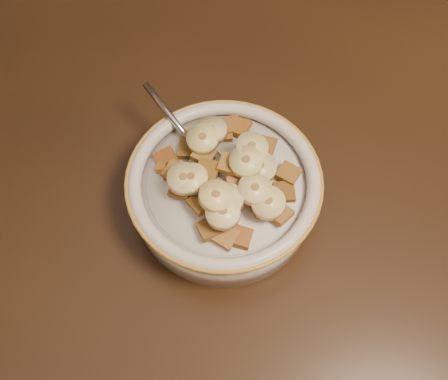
% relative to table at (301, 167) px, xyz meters
% --- Properties ---
extents(floor, '(4.00, 4.50, 0.10)m').
position_rel_table_xyz_m(floor, '(0.00, 0.00, -0.78)').
color(floor, '#422816').
rests_on(floor, ground).
extents(table, '(1.43, 0.94, 0.04)m').
position_rel_table_xyz_m(table, '(0.00, 0.00, 0.00)').
color(table, black).
rests_on(table, floor).
extents(cereal_bowl, '(0.18, 0.18, 0.04)m').
position_rel_table_xyz_m(cereal_bowl, '(-0.06, -0.09, 0.04)').
color(cereal_bowl, beige).
rests_on(cereal_bowl, table).
extents(milk, '(0.15, 0.15, 0.00)m').
position_rel_table_xyz_m(milk, '(-0.06, -0.09, 0.06)').
color(milk, silver).
rests_on(milk, cereal_bowl).
extents(spoon, '(0.05, 0.05, 0.01)m').
position_rel_table_xyz_m(spoon, '(-0.08, -0.07, 0.07)').
color(spoon, '#A8B0C2').
rests_on(spoon, cereal_bowl).
extents(cereal_square_0, '(0.02, 0.02, 0.01)m').
position_rel_table_xyz_m(cereal_square_0, '(-0.10, -0.10, 0.07)').
color(cereal_square_0, brown).
rests_on(cereal_square_0, milk).
extents(cereal_square_1, '(0.03, 0.03, 0.01)m').
position_rel_table_xyz_m(cereal_square_1, '(-0.10, -0.06, 0.07)').
color(cereal_square_1, brown).
rests_on(cereal_square_1, milk).
extents(cereal_square_2, '(0.02, 0.02, 0.01)m').
position_rel_table_xyz_m(cereal_square_2, '(-0.03, -0.14, 0.07)').
color(cereal_square_2, olive).
rests_on(cereal_square_2, milk).
extents(cereal_square_3, '(0.03, 0.03, 0.01)m').
position_rel_table_xyz_m(cereal_square_3, '(-0.10, -0.07, 0.07)').
color(cereal_square_3, brown).
rests_on(cereal_square_3, milk).
extents(cereal_square_4, '(0.02, 0.02, 0.01)m').
position_rel_table_xyz_m(cereal_square_4, '(-0.09, -0.11, 0.08)').
color(cereal_square_4, brown).
rests_on(cereal_square_4, milk).
extents(cereal_square_5, '(0.02, 0.02, 0.01)m').
position_rel_table_xyz_m(cereal_square_5, '(-0.04, -0.03, 0.07)').
color(cereal_square_5, brown).
rests_on(cereal_square_5, milk).
extents(cereal_square_6, '(0.03, 0.03, 0.01)m').
position_rel_table_xyz_m(cereal_square_6, '(-0.12, -0.09, 0.07)').
color(cereal_square_6, '#9B6421').
rests_on(cereal_square_6, milk).
extents(cereal_square_7, '(0.03, 0.03, 0.01)m').
position_rel_table_xyz_m(cereal_square_7, '(-0.07, -0.12, 0.08)').
color(cereal_square_7, brown).
rests_on(cereal_square_7, milk).
extents(cereal_square_8, '(0.03, 0.03, 0.01)m').
position_rel_table_xyz_m(cereal_square_8, '(-0.06, -0.11, 0.08)').
color(cereal_square_8, brown).
rests_on(cereal_square_8, milk).
extents(cereal_square_9, '(0.02, 0.02, 0.01)m').
position_rel_table_xyz_m(cereal_square_9, '(-0.00, -0.06, 0.07)').
color(cereal_square_9, brown).
rests_on(cereal_square_9, milk).
extents(cereal_square_10, '(0.02, 0.02, 0.01)m').
position_rel_table_xyz_m(cereal_square_10, '(-0.07, -0.02, 0.07)').
color(cereal_square_10, '#904E17').
rests_on(cereal_square_10, milk).
extents(cereal_square_11, '(0.02, 0.02, 0.01)m').
position_rel_table_xyz_m(cereal_square_11, '(-0.09, -0.10, 0.07)').
color(cereal_square_11, brown).
rests_on(cereal_square_11, milk).
extents(cereal_square_12, '(0.03, 0.03, 0.01)m').
position_rel_table_xyz_m(cereal_square_12, '(-0.12, -0.09, 0.07)').
color(cereal_square_12, brown).
rests_on(cereal_square_12, milk).
extents(cereal_square_13, '(0.03, 0.03, 0.01)m').
position_rel_table_xyz_m(cereal_square_13, '(-0.08, -0.04, 0.07)').
color(cereal_square_13, '#995818').
rests_on(cereal_square_13, milk).
extents(cereal_square_14, '(0.03, 0.03, 0.01)m').
position_rel_table_xyz_m(cereal_square_14, '(-0.04, -0.09, 0.08)').
color(cereal_square_14, '#9B5E37').
rests_on(cereal_square_14, milk).
extents(cereal_square_15, '(0.03, 0.03, 0.01)m').
position_rel_table_xyz_m(cereal_square_15, '(0.00, -0.10, 0.07)').
color(cereal_square_15, olive).
rests_on(cereal_square_15, milk).
extents(cereal_square_16, '(0.02, 0.02, 0.01)m').
position_rel_table_xyz_m(cereal_square_16, '(-0.06, -0.08, 0.09)').
color(cereal_square_16, brown).
rests_on(cereal_square_16, milk).
extents(cereal_square_17, '(0.03, 0.03, 0.01)m').
position_rel_table_xyz_m(cereal_square_17, '(-0.03, -0.06, 0.08)').
color(cereal_square_17, '#965C1C').
rests_on(cereal_square_17, milk).
extents(cereal_square_18, '(0.03, 0.03, 0.01)m').
position_rel_table_xyz_m(cereal_square_18, '(-0.05, -0.14, 0.07)').
color(cereal_square_18, brown).
rests_on(cereal_square_18, milk).
extents(cereal_square_19, '(0.03, 0.03, 0.01)m').
position_rel_table_xyz_m(cereal_square_19, '(-0.11, -0.05, 0.07)').
color(cereal_square_19, brown).
rests_on(cereal_square_19, milk).
extents(cereal_square_20, '(0.03, 0.03, 0.01)m').
position_rel_table_xyz_m(cereal_square_20, '(-0.05, -0.11, 0.08)').
color(cereal_square_20, brown).
rests_on(cereal_square_20, milk).
extents(cereal_square_21, '(0.02, 0.02, 0.01)m').
position_rel_table_xyz_m(cereal_square_21, '(-0.09, -0.11, 0.08)').
color(cereal_square_21, brown).
rests_on(cereal_square_21, milk).
extents(cereal_square_22, '(0.02, 0.02, 0.01)m').
position_rel_table_xyz_m(cereal_square_22, '(-0.07, -0.09, 0.09)').
color(cereal_square_22, brown).
rests_on(cereal_square_22, milk).
extents(cereal_square_23, '(0.02, 0.03, 0.01)m').
position_rel_table_xyz_m(cereal_square_23, '(-0.10, -0.10, 0.07)').
color(cereal_square_23, brown).
rests_on(cereal_square_23, milk).
extents(cereal_square_24, '(0.02, 0.02, 0.01)m').
position_rel_table_xyz_m(cereal_square_24, '(-0.08, -0.07, 0.08)').
color(cereal_square_24, brown).
rests_on(cereal_square_24, milk).
extents(cereal_square_25, '(0.03, 0.03, 0.01)m').
position_rel_table_xyz_m(cereal_square_25, '(-0.00, -0.08, 0.07)').
color(cereal_square_25, brown).
rests_on(cereal_square_25, milk).
extents(cereal_square_26, '(0.02, 0.02, 0.01)m').
position_rel_table_xyz_m(cereal_square_26, '(-0.02, -0.13, 0.07)').
color(cereal_square_26, brown).
rests_on(cereal_square_26, milk).
extents(cereal_square_27, '(0.03, 0.03, 0.01)m').
position_rel_table_xyz_m(cereal_square_27, '(-0.02, -0.10, 0.08)').
color(cereal_square_27, '#8C591A').
rests_on(cereal_square_27, milk).
extents(cereal_square_28, '(0.03, 0.03, 0.01)m').
position_rel_table_xyz_m(cereal_square_28, '(-0.08, -0.03, 0.07)').
color(cereal_square_28, brown).
rests_on(cereal_square_28, milk).
extents(cereal_square_29, '(0.03, 0.03, 0.01)m').
position_rel_table_xyz_m(cereal_square_29, '(-0.07, -0.10, 0.08)').
color(cereal_square_29, brown).
rests_on(cereal_square_29, milk).
extents(banana_slice_0, '(0.04, 0.04, 0.01)m').
position_rel_table_xyz_m(banana_slice_0, '(-0.08, -0.11, 0.09)').
color(banana_slice_0, '#F4DC81').
rests_on(banana_slice_0, milk).
extents(banana_slice_1, '(0.04, 0.04, 0.01)m').
position_rel_table_xyz_m(banana_slice_1, '(-0.02, -0.10, 0.09)').
color(banana_slice_1, '#F9E388').
rests_on(banana_slice_1, milk).
extents(banana_slice_2, '(0.04, 0.04, 0.01)m').
position_rel_table_xyz_m(banana_slice_2, '(-0.04, -0.13, 0.09)').
color(banana_slice_2, '#FFF39C').
rests_on(banana_slice_2, milk).
extents(banana_slice_3, '(0.04, 0.04, 0.02)m').
position_rel_table_xyz_m(banana_slice_3, '(-0.04, -0.11, 0.09)').
color(banana_slice_3, tan).
rests_on(banana_slice_3, milk).
extents(banana_slice_4, '(0.04, 0.04, 0.01)m').
position_rel_table_xyz_m(banana_slice_4, '(-0.09, -0.06, 0.09)').
color(banana_slice_4, '#CFC16F').
rests_on(banana_slice_4, milk).
extents(banana_slice_5, '(0.04, 0.04, 0.02)m').
position_rel_table_xyz_m(banana_slice_5, '(-0.01, -0.10, 0.09)').
color(banana_slice_5, '#FBE18F').
rests_on(banana_slice_5, milk).
extents(banana_slice_6, '(0.04, 0.04, 0.01)m').
position_rel_table_xyz_m(banana_slice_6, '(-0.09, -0.05, 0.08)').
color(banana_slice_6, '#CCC480').
rests_on(banana_slice_6, milk).
extents(banana_slice_7, '(0.04, 0.04, 0.01)m').
position_rel_table_xyz_m(banana_slice_7, '(-0.04, -0.07, 0.10)').
color(banana_slice_7, '#EDDC83').
rests_on(banana_slice_7, milk).
extents(banana_slice_8, '(0.04, 0.04, 0.02)m').
position_rel_table_xyz_m(banana_slice_8, '(-0.04, -0.06, 0.09)').
color(banana_slice_8, '#F7DE94').
rests_on(banana_slice_8, milk).
extents(banana_slice_9, '(0.04, 0.04, 0.01)m').
position_rel_table_xyz_m(banana_slice_9, '(-0.03, -0.07, 0.09)').
color(banana_slice_9, beige).
rests_on(banana_slice_9, milk).
extents(banana_slice_10, '(0.04, 0.04, 0.01)m').
position_rel_table_xyz_m(banana_slice_10, '(-0.09, -0.11, 0.09)').
color(banana_slice_10, beige).
rests_on(banana_slice_10, milk).
extents(banana_slice_11, '(0.04, 0.04, 0.02)m').
position_rel_table_xyz_m(banana_slice_11, '(-0.05, -0.12, 0.09)').
color(banana_slice_11, '#FAE185').
rests_on(banana_slice_11, milk).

